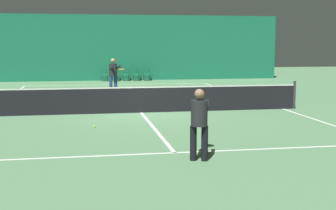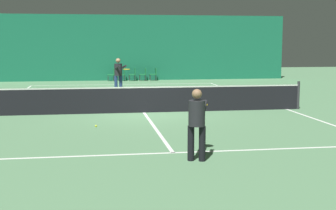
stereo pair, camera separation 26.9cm
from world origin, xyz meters
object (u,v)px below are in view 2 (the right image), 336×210
(player_far, at_px, (119,73))
(courtside_chair_3, at_px, (144,74))
(tennis_ball, at_px, (96,126))
(courtside_chair_0, at_px, (112,74))
(courtside_chair_1, at_px, (123,74))
(courtside_chair_4, at_px, (154,73))
(tennis_net, at_px, (144,99))
(courtside_chair_2, at_px, (133,74))
(player_near, at_px, (197,119))

(player_far, distance_m, courtside_chair_3, 7.59)
(player_far, relative_size, tennis_ball, 26.46)
(player_far, bearing_deg, courtside_chair_0, 159.11)
(courtside_chair_0, xyz_separation_m, courtside_chair_1, (0.71, 0.00, 0.00))
(courtside_chair_4, distance_m, tennis_ball, 17.78)
(tennis_net, height_order, courtside_chair_0, tennis_net)
(tennis_net, height_order, tennis_ball, tennis_net)
(courtside_chair_1, height_order, courtside_chair_4, same)
(courtside_chair_1, height_order, tennis_ball, courtside_chair_1)
(courtside_chair_2, bearing_deg, tennis_net, -3.18)
(player_far, xyz_separation_m, courtside_chair_0, (-0.07, 7.28, -0.53))
(courtside_chair_2, relative_size, courtside_chair_3, 1.00)
(courtside_chair_0, height_order, courtside_chair_3, same)
(tennis_ball, bearing_deg, courtside_chair_4, 77.11)
(courtside_chair_4, bearing_deg, tennis_ball, -12.89)
(player_near, bearing_deg, courtside_chair_4, 12.95)
(tennis_net, relative_size, courtside_chair_2, 14.29)
(tennis_net, height_order, courtside_chair_3, tennis_net)
(courtside_chair_0, height_order, courtside_chair_2, same)
(player_near, distance_m, courtside_chair_2, 21.76)
(tennis_net, xyz_separation_m, tennis_ball, (-1.74, -2.74, -0.48))
(courtside_chair_4, bearing_deg, courtside_chair_2, -90.00)
(player_far, distance_m, courtside_chair_1, 7.33)
(player_near, height_order, courtside_chair_1, player_near)
(courtside_chair_0, distance_m, courtside_chair_2, 1.41)
(courtside_chair_1, bearing_deg, tennis_net, -0.41)
(tennis_net, relative_size, courtside_chair_1, 14.29)
(player_near, xyz_separation_m, player_far, (-0.93, 14.47, 0.11))
(courtside_chair_1, bearing_deg, courtside_chair_0, -90.00)
(player_far, bearing_deg, courtside_chair_1, 153.56)
(player_far, height_order, courtside_chair_1, player_far)
(courtside_chair_0, bearing_deg, courtside_chair_1, 90.00)
(player_far, bearing_deg, courtside_chair_4, 137.83)
(tennis_ball, bearing_deg, player_far, 83.14)
(courtside_chair_2, distance_m, courtside_chair_3, 0.71)
(courtside_chair_0, xyz_separation_m, courtside_chair_2, (1.41, 0.00, 0.00))
(player_near, distance_m, courtside_chair_0, 21.78)
(courtside_chair_3, relative_size, tennis_ball, 12.73)
(tennis_net, distance_m, courtside_chair_0, 14.61)
(player_near, height_order, courtside_chair_4, player_near)
(courtside_chair_1, distance_m, courtside_chair_4, 2.12)
(courtside_chair_3, distance_m, courtside_chair_4, 0.71)
(courtside_chair_4, bearing_deg, player_far, -20.74)
(courtside_chair_0, bearing_deg, tennis_ball, -3.77)
(courtside_chair_2, distance_m, tennis_ball, 17.52)
(courtside_chair_4, bearing_deg, courtside_chair_1, -90.00)
(courtside_chair_0, distance_m, courtside_chair_4, 2.83)
(courtside_chair_0, distance_m, courtside_chair_3, 2.12)
(courtside_chair_3, height_order, tennis_ball, courtside_chair_3)
(player_near, relative_size, courtside_chair_4, 1.85)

